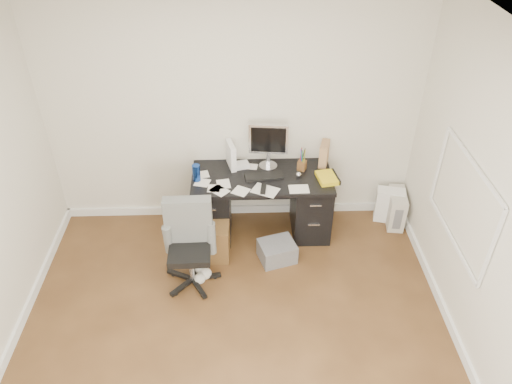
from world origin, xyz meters
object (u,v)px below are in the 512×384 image
office_chair (189,247)px  wicker_basket (210,238)px  keyboard (264,176)px  pc_tower (396,208)px  lcd_monitor (268,146)px  desk (262,202)px

office_chair → wicker_basket: office_chair is taller
keyboard → wicker_basket: bearing=-157.3°
office_chair → pc_tower: bearing=20.1°
office_chair → lcd_monitor: bearing=49.2°
keyboard → office_chair: bearing=-141.5°
desk → keyboard: 0.36m
lcd_monitor → wicker_basket: 1.16m
wicker_basket → desk: bearing=32.2°
wicker_basket → keyboard: bearing=29.9°
lcd_monitor → keyboard: 0.33m
lcd_monitor → pc_tower: 1.69m
desk → pc_tower: (1.56, 0.09, -0.20)m
keyboard → office_chair: size_ratio=0.43×
lcd_monitor → pc_tower: lcd_monitor is taller
desk → keyboard: keyboard is taller
keyboard → wicker_basket: keyboard is taller
office_chair → pc_tower: office_chair is taller
office_chair → keyboard: bearing=44.5°
lcd_monitor → keyboard: size_ratio=1.30×
keyboard → office_chair: (-0.76, -0.77, -0.29)m
keyboard → office_chair: office_chair is taller
desk → wicker_basket: desk is taller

